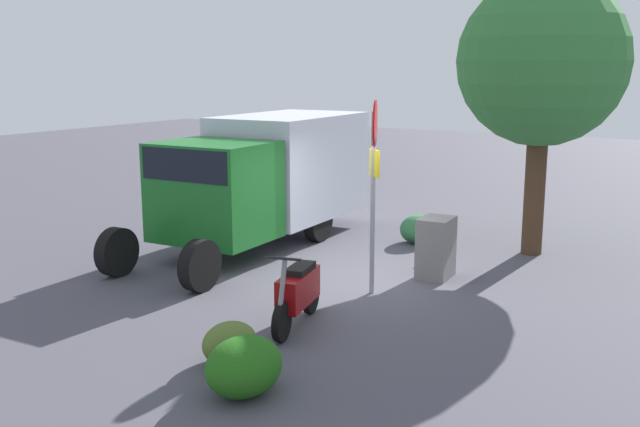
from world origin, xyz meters
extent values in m
plane|color=#494751|center=(0.00, 0.00, 0.00)|extent=(60.00, 60.00, 0.00)
cylinder|color=black|center=(-2.03, -3.92, 0.45)|extent=(0.91, 0.28, 0.90)
cylinder|color=black|center=(-2.09, -2.02, 0.45)|extent=(0.91, 0.28, 0.90)
cylinder|color=black|center=(2.09, -3.80, 0.45)|extent=(0.91, 0.28, 0.90)
cylinder|color=black|center=(2.04, -1.90, 0.45)|extent=(0.91, 0.28, 0.90)
cube|color=silver|center=(-2.46, -2.98, 1.58)|extent=(3.69, 2.31, 2.26)
cube|color=#1B6C24|center=(0.35, -2.90, 1.40)|extent=(1.86, 2.15, 1.90)
cube|color=black|center=(0.35, -2.90, 2.00)|extent=(1.88, 1.99, 0.60)
cylinder|color=black|center=(3.26, 0.58, 0.28)|extent=(0.57, 0.22, 0.56)
cylinder|color=black|center=(2.04, 0.31, 0.28)|extent=(0.57, 0.22, 0.56)
cube|color=maroon|center=(2.60, 0.43, 0.56)|extent=(1.14, 0.55, 0.48)
cube|color=black|center=(2.50, 0.41, 0.83)|extent=(0.69, 0.41, 0.12)
cylinder|color=slate|center=(3.21, 0.57, 0.83)|extent=(0.29, 0.13, 0.69)
cylinder|color=black|center=(3.21, 0.57, 1.18)|extent=(0.16, 0.55, 0.04)
cylinder|color=#9E9EA3|center=(0.66, 0.67, 1.52)|extent=(0.08, 0.08, 3.05)
cylinder|color=red|center=(0.66, 0.69, 2.86)|extent=(0.71, 0.32, 0.76)
cube|color=yellow|center=(0.66, 0.69, 2.22)|extent=(0.33, 0.33, 0.44)
cylinder|color=#47301E|center=(-3.41, 2.28, 1.35)|extent=(0.41, 0.41, 2.70)
sphere|color=#337737|center=(-3.41, 2.28, 3.87)|extent=(3.33, 3.33, 3.33)
cube|color=slate|center=(-0.78, 1.24, 0.55)|extent=(0.73, 0.58, 1.10)
torus|color=#B7B7BC|center=(-1.89, 0.72, 0.00)|extent=(0.85, 0.12, 0.85)
ellipsoid|color=#2F6B3E|center=(-3.06, -0.09, 0.31)|extent=(0.90, 0.74, 0.61)
ellipsoid|color=#4E6528|center=(4.23, 0.42, 0.27)|extent=(0.79, 0.65, 0.54)
ellipsoid|color=#205D16|center=(4.88, 1.13, 0.35)|extent=(1.02, 0.83, 0.69)
camera|label=1|loc=(11.23, 5.92, 3.76)|focal=40.81mm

